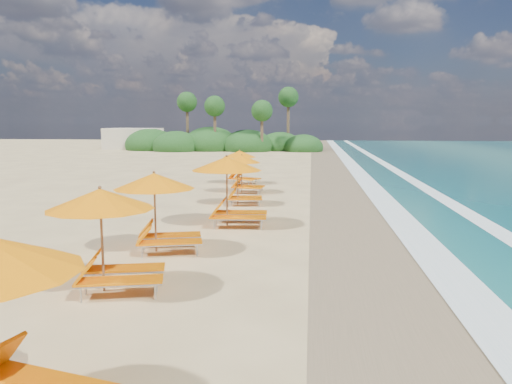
# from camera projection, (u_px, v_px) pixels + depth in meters

# --- Properties ---
(ground) EXTENTS (160.00, 160.00, 0.00)m
(ground) POSITION_uv_depth(u_px,v_px,m) (256.00, 224.00, 18.81)
(ground) COLOR #D0B57A
(ground) RESTS_ON ground
(wet_sand) EXTENTS (4.00, 160.00, 0.01)m
(wet_sand) POSITION_uv_depth(u_px,v_px,m) (365.00, 226.00, 18.38)
(wet_sand) COLOR #887151
(wet_sand) RESTS_ON ground
(surf_foam) EXTENTS (4.00, 160.00, 0.01)m
(surf_foam) POSITION_uv_depth(u_px,v_px,m) (441.00, 227.00, 18.08)
(surf_foam) COLOR white
(surf_foam) RESTS_ON ground
(station_1) EXTENTS (2.98, 2.88, 2.41)m
(station_1) POSITION_uv_depth(u_px,v_px,m) (110.00, 232.00, 11.23)
(station_1) COLOR olive
(station_1) RESTS_ON ground
(station_2) EXTENTS (2.97, 2.88, 2.39)m
(station_2) POSITION_uv_depth(u_px,v_px,m) (161.00, 206.00, 14.68)
(station_2) COLOR olive
(station_2) RESTS_ON ground
(station_3) EXTENTS (2.92, 2.72, 2.61)m
(station_3) POSITION_uv_depth(u_px,v_px,m) (232.00, 186.00, 18.30)
(station_3) COLOR olive
(station_3) RESTS_ON ground
(station_4) EXTENTS (2.32, 2.19, 2.00)m
(station_4) POSITION_uv_depth(u_px,v_px,m) (241.00, 180.00, 22.93)
(station_4) COLOR olive
(station_4) RESTS_ON ground
(station_5) EXTENTS (2.35, 2.21, 2.06)m
(station_5) POSITION_uv_depth(u_px,v_px,m) (245.00, 171.00, 26.78)
(station_5) COLOR olive
(station_5) RESTS_ON ground
(station_6) EXTENTS (2.71, 2.70, 2.07)m
(station_6) POSITION_uv_depth(u_px,v_px,m) (242.00, 165.00, 30.55)
(station_6) COLOR olive
(station_6) RESTS_ON ground
(treeline) EXTENTS (25.80, 8.80, 9.74)m
(treeline) POSITION_uv_depth(u_px,v_px,m) (218.00, 143.00, 64.53)
(treeline) COLOR #163D14
(treeline) RESTS_ON ground
(beach_building) EXTENTS (7.00, 5.00, 2.80)m
(beach_building) POSITION_uv_depth(u_px,v_px,m) (134.00, 139.00, 68.23)
(beach_building) COLOR beige
(beach_building) RESTS_ON ground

